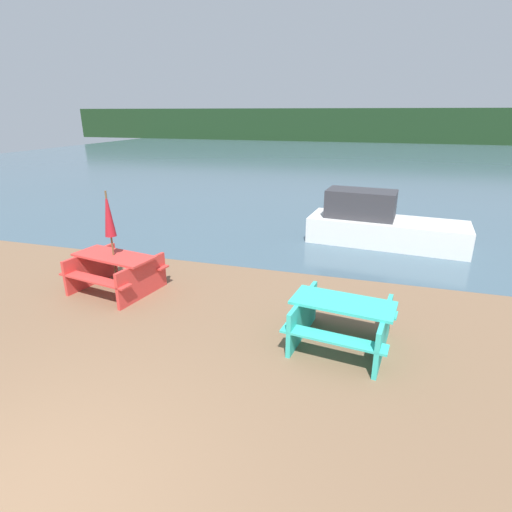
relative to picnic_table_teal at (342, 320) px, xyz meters
The scene contains 6 objects.
water 27.94m from the picnic_table_teal, 95.35° to the left, with size 60.00×50.00×0.00m.
far_treeline 47.91m from the picnic_table_teal, 93.12° to the left, with size 80.00×1.60×4.00m.
picnic_table_teal is the anchor object (origin of this frame).
picnic_table_red 4.76m from the picnic_table_teal, behind, with size 1.91×1.65×0.78m.
umbrella_crimson 4.89m from the picnic_table_teal, behind, with size 0.22×0.22×2.10m.
boat 5.74m from the picnic_table_teal, 84.61° to the left, with size 4.40×1.88×1.48m.
Camera 1 is at (2.90, -1.84, 3.53)m, focal length 28.00 mm.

